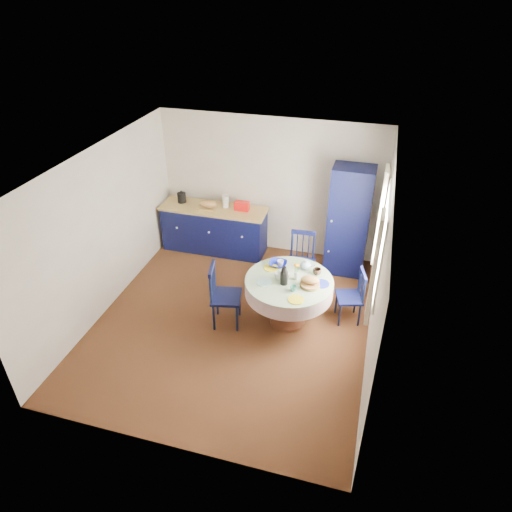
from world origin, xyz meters
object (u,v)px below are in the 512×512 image
Objects in this scene: kitchen_counter at (214,228)px; dining_table at (289,287)px; pantry_cabinet at (348,222)px; cobalt_bowl at (278,264)px; chair_right at (352,296)px; mug_a at (279,276)px; chair_far at (301,261)px; mug_d at (280,263)px; mug_b at (293,289)px; mug_c at (317,272)px; chair_left at (223,295)px.

kitchen_counter is 2.47m from dining_table.
cobalt_bowl is at bearing -123.02° from pantry_cabinet.
mug_a is at bearing -88.28° from chair_right.
chair_far is 0.74m from mug_d.
mug_b is (0.10, -0.25, 0.16)m from dining_table.
mug_a reaches higher than mug_b.
chair_far is at bearing -141.71° from chair_right.
kitchen_counter reaches higher than mug_d.
mug_b is (-0.79, -0.56, 0.38)m from chair_right.
dining_table is at bearing -56.44° from mug_d.
mug_a is at bearing -74.29° from cobalt_bowl.
mug_d is (-1.10, 0.01, 0.38)m from chair_right.
chair_right is 0.66m from mug_c.
pantry_cabinet is 1.95× the size of chair_far.
mug_c reaches higher than mug_b.
mug_a reaches higher than mug_c.
chair_right is 9.45× the size of mug_b.
dining_table reaches higher than mug_b.
mug_d is at bearing -122.09° from pantry_cabinet.
chair_far is (0.92, 1.22, -0.01)m from chair_left.
mug_a is at bearing -152.04° from mug_c.
mug_d is at bearing -112.28° from chair_far.
chair_left is 1.53m from chair_far.
dining_table reaches higher than mug_a.
chair_far is 7.57× the size of mug_a.
mug_a is 0.34m from mug_b.
kitchen_counter is 1.54× the size of dining_table.
dining_table is 14.04× the size of mug_b.
pantry_cabinet is 1.86m from mug_a.
pantry_cabinet is 2.52m from chair_left.
mug_b is 0.91× the size of mug_d.
dining_table is at bearing -86.62° from chair_right.
chair_left is 11.03× the size of mug_b.
pantry_cabinet is at bearing -50.97° from chair_left.
pantry_cabinet is 2.25× the size of chair_right.
mug_c is at bearing 27.96° from mug_a.
mug_d is at bearing 118.58° from mug_b.
chair_left reaches higher than mug_b.
dining_table reaches higher than chair_left.
mug_b is at bearing -100.72° from chair_left.
chair_left is 1.41m from mug_c.
mug_c is 0.46× the size of cobalt_bowl.
chair_left is at bearing -162.23° from mug_a.
mug_c is (2.13, -1.46, 0.37)m from kitchen_counter.
mug_d is (-0.31, 0.57, 0.00)m from mug_b.
kitchen_counter is at bearing 145.64° from mug_c.
mug_a is (-0.80, -1.67, -0.14)m from pantry_cabinet.
mug_b is at bearing -116.95° from mug_c.
kitchen_counter is 21.56× the size of mug_b.
mug_a is at bearing 137.74° from mug_b.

